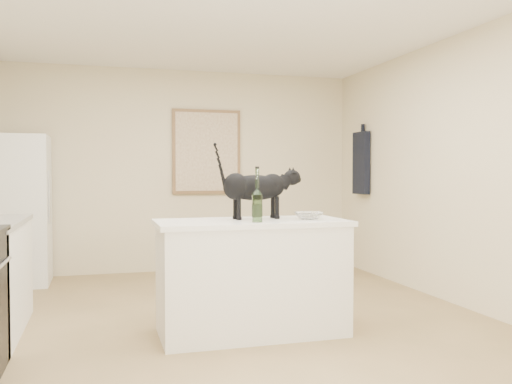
% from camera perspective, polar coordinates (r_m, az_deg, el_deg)
% --- Properties ---
extents(floor, '(5.50, 5.50, 0.00)m').
position_cam_1_polar(floor, '(4.64, -2.36, -13.92)').
color(floor, '#9D7F53').
rests_on(floor, ground).
extents(ceiling, '(5.50, 5.50, 0.00)m').
position_cam_1_polar(ceiling, '(4.65, -2.41, 18.57)').
color(ceiling, white).
rests_on(ceiling, ground).
extents(wall_back, '(4.50, 0.00, 4.50)m').
position_cam_1_polar(wall_back, '(7.16, -7.57, 2.21)').
color(wall_back, beige).
rests_on(wall_back, ground).
extents(wall_front, '(4.50, 0.00, 4.50)m').
position_cam_1_polar(wall_front, '(1.90, 17.51, 2.75)').
color(wall_front, beige).
rests_on(wall_front, ground).
extents(wall_right, '(0.00, 5.50, 5.50)m').
position_cam_1_polar(wall_right, '(5.45, 21.30, 2.16)').
color(wall_right, beige).
rests_on(wall_right, ground).
extents(island_base, '(1.44, 0.67, 0.86)m').
position_cam_1_polar(island_base, '(4.37, -0.45, -9.10)').
color(island_base, white).
rests_on(island_base, floor).
extents(island_top, '(1.50, 0.70, 0.04)m').
position_cam_1_polar(island_top, '(4.31, -0.46, -3.22)').
color(island_top, white).
rests_on(island_top, island_base).
extents(fridge, '(0.68, 0.68, 1.70)m').
position_cam_1_polar(fridge, '(6.76, -23.62, -1.75)').
color(fridge, white).
rests_on(fridge, floor).
extents(artwork_frame, '(0.90, 0.03, 1.10)m').
position_cam_1_polar(artwork_frame, '(7.19, -5.17, 4.21)').
color(artwork_frame, brown).
rests_on(artwork_frame, wall_back).
extents(artwork_canvas, '(0.82, 0.00, 1.02)m').
position_cam_1_polar(artwork_canvas, '(7.17, -5.14, 4.21)').
color(artwork_canvas, beige).
rests_on(artwork_canvas, wall_back).
extents(hanging_garment, '(0.08, 0.34, 0.80)m').
position_cam_1_polar(hanging_garment, '(7.16, 10.92, 2.99)').
color(hanging_garment, black).
rests_on(hanging_garment, wall_right).
extents(black_cat, '(0.66, 0.23, 0.45)m').
position_cam_1_polar(black_cat, '(4.40, -0.11, 0.11)').
color(black_cat, black).
rests_on(black_cat, island_top).
extents(wine_bottle, '(0.09, 0.09, 0.37)m').
position_cam_1_polar(wine_bottle, '(4.12, 0.12, -0.60)').
color(wine_bottle, '#295722').
rests_on(wine_bottle, island_top).
extents(glass_bowl, '(0.30, 0.30, 0.06)m').
position_cam_1_polar(glass_bowl, '(4.40, 5.52, -2.48)').
color(glass_bowl, white).
rests_on(glass_bowl, island_top).
extents(fridge_paper, '(0.02, 0.15, 0.19)m').
position_cam_1_polar(fridge_paper, '(6.78, -20.69, 0.93)').
color(fridge_paper, beige).
rests_on(fridge_paper, fridge).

